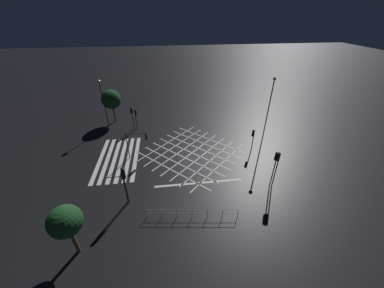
# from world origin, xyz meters

# --- Properties ---
(ground_plane) EXTENTS (200.00, 200.00, 0.00)m
(ground_plane) POSITION_xyz_m (0.00, 0.00, 0.00)
(ground_plane) COLOR black
(road_markings) EXTENTS (14.80, 19.60, 0.01)m
(road_markings) POSITION_xyz_m (0.31, -5.11, 0.00)
(road_markings) COLOR silver
(road_markings) RESTS_ON ground_plane
(traffic_light_sw_cross) EXTENTS (0.36, 0.39, 3.34)m
(traffic_light_sw_cross) POSITION_xyz_m (-7.98, -7.87, 2.39)
(traffic_light_sw_cross) COLOR #2D2D30
(traffic_light_sw_cross) RESTS_ON ground_plane
(traffic_light_ne_cross) EXTENTS (0.36, 0.39, 4.43)m
(traffic_light_ne_cross) POSITION_xyz_m (7.46, 7.80, 3.16)
(traffic_light_ne_cross) COLOR #2D2D30
(traffic_light_ne_cross) RESTS_ON ground_plane
(traffic_light_median_north) EXTENTS (0.36, 0.39, 3.25)m
(traffic_light_median_north) POSITION_xyz_m (0.55, 7.99, 2.32)
(traffic_light_median_north) COLOR #2D2D30
(traffic_light_median_north) RESTS_ON ground_plane
(traffic_light_sw_main) EXTENTS (0.39, 0.36, 3.67)m
(traffic_light_sw_main) POSITION_xyz_m (-7.84, -8.42, 2.63)
(traffic_light_sw_main) COLOR #2D2D30
(traffic_light_sw_main) RESTS_ON ground_plane
(traffic_light_ne_main) EXTENTS (0.39, 0.36, 4.46)m
(traffic_light_ne_main) POSITION_xyz_m (7.38, 7.62, 3.18)
(traffic_light_ne_main) COLOR #2D2D30
(traffic_light_ne_main) RESTS_ON ground_plane
(traffic_light_median_south) EXTENTS (0.36, 2.70, 3.65)m
(traffic_light_median_south) POSITION_xyz_m (0.04, -6.80, 2.69)
(traffic_light_median_south) COLOR #2D2D30
(traffic_light_median_south) RESTS_ON ground_plane
(traffic_light_se_main) EXTENTS (0.39, 0.36, 4.01)m
(traffic_light_se_main) POSITION_xyz_m (7.75, -7.39, 2.87)
(traffic_light_se_main) COLOR #2D2D30
(traffic_light_se_main) RESTS_ON ground_plane
(traffic_light_se_cross) EXTENTS (0.36, 0.39, 4.29)m
(traffic_light_se_cross) POSITION_xyz_m (7.71, -7.43, 3.06)
(traffic_light_se_cross) COLOR #2D2D30
(traffic_light_se_cross) RESTS_ON ground_plane
(street_lamp_east) EXTENTS (0.56, 0.56, 7.63)m
(street_lamp_east) POSITION_xyz_m (-9.55, -12.69, 5.69)
(street_lamp_east) COLOR #2D2D30
(street_lamp_east) RESTS_ON ground_plane
(street_lamp_west) EXTENTS (0.41, 0.41, 9.34)m
(street_lamp_west) POSITION_xyz_m (-1.64, 10.56, 5.77)
(street_lamp_west) COLOR #2D2D30
(street_lamp_west) RESTS_ON ground_plane
(street_tree_near) EXTENTS (2.42, 2.42, 4.84)m
(street_tree_near) POSITION_xyz_m (12.57, -10.77, 3.59)
(street_tree_near) COLOR brown
(street_tree_near) RESTS_ON ground_plane
(street_tree_far) EXTENTS (3.13, 3.13, 5.50)m
(street_tree_far) POSITION_xyz_m (-11.26, -11.92, 3.93)
(street_tree_far) COLOR brown
(street_tree_far) RESTS_ON ground_plane
(pedestrian_railing) EXTENTS (1.13, 8.46, 1.05)m
(pedestrian_railing) POSITION_xyz_m (10.47, -1.34, 0.67)
(pedestrian_railing) COLOR #9EA0A5
(pedestrian_railing) RESTS_ON ground_plane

